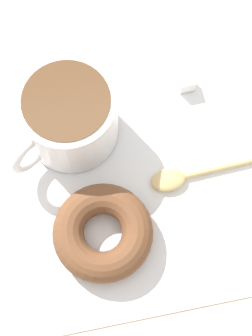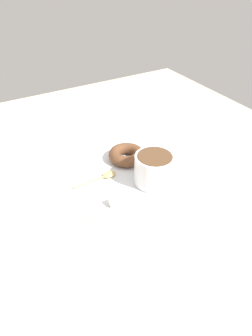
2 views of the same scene
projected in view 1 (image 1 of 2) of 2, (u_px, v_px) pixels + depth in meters
ground_plane at (155, 178)px, 58.36cm from camera, size 120.00×120.00×2.00cm
napkin at (126, 174)px, 57.27cm from camera, size 29.19×29.19×0.30cm
coffee_cup at (68, 117)px, 54.86cm from camera, size 9.53×11.36×7.50cm
donut at (103, 233)px, 53.74cm from camera, size 9.71×9.71×3.04cm
spoon at (181, 177)px, 56.62cm from camera, size 2.48×11.53×0.90cm
sugar_cube at (186, 82)px, 59.40cm from camera, size 1.67×1.67×1.67cm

